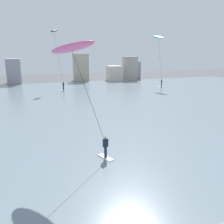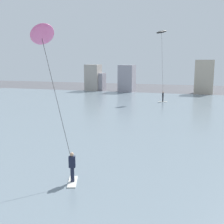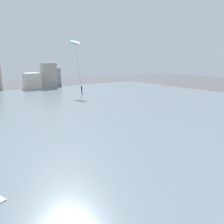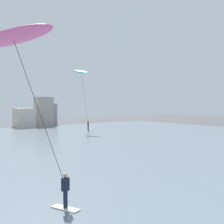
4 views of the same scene
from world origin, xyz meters
The scene contains 5 objects.
water_bay centered at (0.00, 31.03, 0.05)m, with size 84.00×52.00×0.10m, color slate.
far_shore_buildings centered at (-0.32, 58.53, 2.63)m, with size 40.48×6.11×6.71m.
kitesurfer_cyan centered at (17.26, 44.64, 9.40)m, with size 1.92×3.94×10.64m.
kitesurfer_black centered at (-3.09, 47.25, 9.66)m, with size 2.61×4.44×11.44m.
kitesurfer_pink centered at (-5.13, 14.52, 7.23)m, with size 4.01×3.56×8.29m.
Camera 1 is at (-7.87, -1.76, 7.60)m, focal length 39.30 mm.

